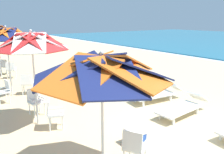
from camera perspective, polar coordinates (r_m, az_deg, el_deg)
ground_plane at (r=6.72m, az=15.89°, el=-13.66°), size 80.00×80.00×0.00m
beach_umbrella_0 at (r=4.17m, az=-2.46°, el=1.95°), size 2.53×2.53×2.52m
plastic_chair_0 at (r=5.10m, az=5.35°, el=-16.20°), size 0.61×0.62×0.87m
beach_umbrella_1 at (r=6.92m, az=-18.83°, el=7.88°), size 2.11×2.11×2.77m
plastic_chair_2 at (r=6.91m, az=-13.98°, el=-8.18°), size 0.58×0.60×0.87m
plastic_chair_3 at (r=8.06m, az=-17.97°, el=-5.24°), size 0.53×0.50×0.87m
beach_umbrella_2 at (r=10.05m, az=-24.18°, el=9.28°), size 2.11×2.11×2.79m
plastic_chair_4 at (r=9.53m, az=-24.58°, el=-2.90°), size 0.49×0.52×0.87m
plastic_chair_5 at (r=10.28m, az=-19.84°, el=-1.28°), size 0.61×0.59×0.87m
plastic_chair_6 at (r=13.34m, az=-23.21°, el=1.79°), size 0.61×0.60×0.87m
plastic_chair_7 at (r=14.40m, az=-24.35°, el=2.50°), size 0.63×0.63×0.87m
sun_lounger_1 at (r=8.03m, az=16.80°, el=-6.84°), size 0.76×2.18×0.62m
sun_lounger_2 at (r=9.16m, az=10.93°, el=-3.91°), size 0.88×2.20×0.62m
cooler_box at (r=6.04m, az=5.57°, el=-14.28°), size 0.50×0.34×0.40m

